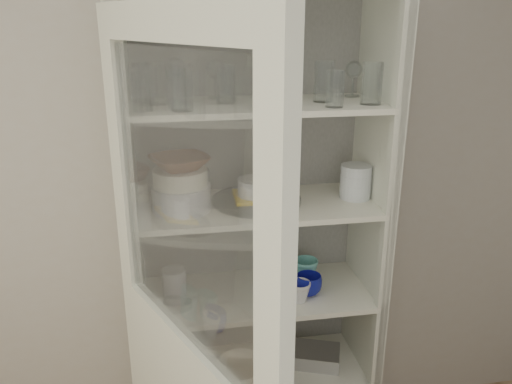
# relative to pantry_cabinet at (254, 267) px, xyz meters

# --- Properties ---
(wall_back) EXTENTS (3.60, 0.02, 2.60)m
(wall_back) POSITION_rel_pantry_cabinet_xyz_m (-0.20, 0.16, 0.36)
(wall_back) COLOR #B5AC9C
(wall_back) RESTS_ON ground
(pantry_cabinet) EXTENTS (1.00, 0.45, 2.10)m
(pantry_cabinet) POSITION_rel_pantry_cabinet_xyz_m (0.00, 0.00, 0.00)
(pantry_cabinet) COLOR silver
(pantry_cabinet) RESTS_ON floor
(tumbler_0) EXTENTS (0.07, 0.07, 0.13)m
(tumbler_0) POSITION_rel_pantry_cabinet_xyz_m (-0.41, -0.19, 0.79)
(tumbler_0) COLOR silver
(tumbler_0) RESTS_ON shelf_glass
(tumbler_1) EXTENTS (0.09, 0.09, 0.14)m
(tumbler_1) POSITION_rel_pantry_cabinet_xyz_m (-0.29, -0.17, 0.79)
(tumbler_1) COLOR silver
(tumbler_1) RESTS_ON shelf_glass
(tumbler_2) EXTENTS (0.08, 0.08, 0.16)m
(tumbler_2) POSITION_rel_pantry_cabinet_xyz_m (-0.28, -0.21, 0.80)
(tumbler_2) COLOR silver
(tumbler_2) RESTS_ON shelf_glass
(tumbler_3) EXTENTS (0.09, 0.09, 0.15)m
(tumbler_3) POSITION_rel_pantry_cabinet_xyz_m (0.03, -0.22, 0.79)
(tumbler_3) COLOR silver
(tumbler_3) RESTS_ON shelf_glass
(tumbler_4) EXTENTS (0.08, 0.08, 0.15)m
(tumbler_4) POSITION_rel_pantry_cabinet_xyz_m (0.04, -0.23, 0.80)
(tumbler_4) COLOR silver
(tumbler_4) RESTS_ON shelf_glass
(tumbler_5) EXTENTS (0.07, 0.07, 0.13)m
(tumbler_5) POSITION_rel_pantry_cabinet_xyz_m (0.25, -0.22, 0.78)
(tumbler_5) COLOR silver
(tumbler_5) RESTS_ON shelf_glass
(tumbler_6) EXTENTS (0.08, 0.08, 0.15)m
(tumbler_6) POSITION_rel_pantry_cabinet_xyz_m (0.41, -0.18, 0.80)
(tumbler_6) COLOR silver
(tumbler_6) RESTS_ON shelf_glass
(tumbler_7) EXTENTS (0.09, 0.09, 0.15)m
(tumbler_7) POSITION_rel_pantry_cabinet_xyz_m (-0.41, -0.05, 0.80)
(tumbler_7) COLOR silver
(tumbler_7) RESTS_ON shelf_glass
(tumbler_8) EXTENTS (0.09, 0.09, 0.15)m
(tumbler_8) POSITION_rel_pantry_cabinet_xyz_m (-0.36, -0.05, 0.79)
(tumbler_8) COLOR silver
(tumbler_8) RESTS_ON shelf_glass
(tumbler_9) EXTENTS (0.09, 0.09, 0.14)m
(tumbler_9) POSITION_rel_pantry_cabinet_xyz_m (-0.11, -0.06, 0.79)
(tumbler_9) COLOR silver
(tumbler_9) RESTS_ON shelf_glass
(tumbler_10) EXTENTS (0.09, 0.09, 0.14)m
(tumbler_10) POSITION_rel_pantry_cabinet_xyz_m (0.04, -0.07, 0.79)
(tumbler_10) COLOR silver
(tumbler_10) RESTS_ON shelf_glass
(tumbler_11) EXTENTS (0.09, 0.09, 0.15)m
(tumbler_11) POSITION_rel_pantry_cabinet_xyz_m (0.25, -0.09, 0.80)
(tumbler_11) COLOR silver
(tumbler_11) RESTS_ON shelf_glass
(goblet_0) EXTENTS (0.08, 0.08, 0.18)m
(goblet_0) POSITION_rel_pantry_cabinet_xyz_m (-0.29, 0.05, 0.81)
(goblet_0) COLOR silver
(goblet_0) RESTS_ON shelf_glass
(goblet_1) EXTENTS (0.07, 0.07, 0.17)m
(goblet_1) POSITION_rel_pantry_cabinet_xyz_m (-0.14, 0.06, 0.80)
(goblet_1) COLOR silver
(goblet_1) RESTS_ON shelf_glass
(goblet_2) EXTENTS (0.07, 0.07, 0.16)m
(goblet_2) POSITION_rel_pantry_cabinet_xyz_m (0.07, 0.05, 0.80)
(goblet_2) COLOR silver
(goblet_2) RESTS_ON shelf_glass
(goblet_3) EXTENTS (0.07, 0.07, 0.15)m
(goblet_3) POSITION_rel_pantry_cabinet_xyz_m (0.41, 0.03, 0.80)
(goblet_3) COLOR silver
(goblet_3) RESTS_ON shelf_glass
(plate_stack_front) EXTENTS (0.23, 0.23, 0.10)m
(plate_stack_front) POSITION_rel_pantry_cabinet_xyz_m (-0.30, -0.09, 0.37)
(plate_stack_front) COLOR silver
(plate_stack_front) RESTS_ON shelf_plates
(plate_stack_back) EXTENTS (0.21, 0.21, 0.11)m
(plate_stack_back) POSITION_rel_pantry_cabinet_xyz_m (-0.28, 0.06, 0.38)
(plate_stack_back) COLOR silver
(plate_stack_back) RESTS_ON shelf_plates
(cream_bowl) EXTENTS (0.25, 0.25, 0.06)m
(cream_bowl) POSITION_rel_pantry_cabinet_xyz_m (-0.30, -0.09, 0.45)
(cream_bowl) COLOR white
(cream_bowl) RESTS_ON plate_stack_front
(terracotta_bowl) EXTENTS (0.27, 0.27, 0.05)m
(terracotta_bowl) POSITION_rel_pantry_cabinet_xyz_m (-0.30, -0.09, 0.51)
(terracotta_bowl) COLOR brown
(terracotta_bowl) RESTS_ON cream_bowl
(glass_platter) EXTENTS (0.43, 0.43, 0.02)m
(glass_platter) POSITION_rel_pantry_cabinet_xyz_m (0.00, -0.06, 0.33)
(glass_platter) COLOR silver
(glass_platter) RESTS_ON shelf_plates
(yellow_trivet) EXTENTS (0.18, 0.18, 0.01)m
(yellow_trivet) POSITION_rel_pantry_cabinet_xyz_m (0.00, -0.06, 0.35)
(yellow_trivet) COLOR yellow
(yellow_trivet) RESTS_ON glass_platter
(white_ramekin) EXTENTS (0.19, 0.19, 0.07)m
(white_ramekin) POSITION_rel_pantry_cabinet_xyz_m (0.00, -0.06, 0.39)
(white_ramekin) COLOR silver
(white_ramekin) RESTS_ON yellow_trivet
(grey_bowl_stack) EXTENTS (0.13, 0.13, 0.14)m
(grey_bowl_stack) POSITION_rel_pantry_cabinet_xyz_m (0.41, -0.08, 0.39)
(grey_bowl_stack) COLOR silver
(grey_bowl_stack) RESTS_ON shelf_plates
(mug_blue) EXTENTS (0.13, 0.13, 0.09)m
(mug_blue) POSITION_rel_pantry_cabinet_xyz_m (0.21, -0.13, -0.03)
(mug_blue) COLOR navy
(mug_blue) RESTS_ON shelf_mugs
(mug_teal) EXTENTS (0.13, 0.13, 0.10)m
(mug_teal) POSITION_rel_pantry_cabinet_xyz_m (0.23, -0.01, -0.03)
(mug_teal) COLOR teal
(mug_teal) RESTS_ON shelf_mugs
(mug_white) EXTENTS (0.11, 0.11, 0.09)m
(mug_white) POSITION_rel_pantry_cabinet_xyz_m (0.16, -0.18, -0.04)
(mug_white) COLOR silver
(mug_white) RESTS_ON shelf_mugs
(teal_jar) EXTENTS (0.09, 0.09, 0.11)m
(teal_jar) POSITION_rel_pantry_cabinet_xyz_m (0.11, -0.02, -0.02)
(teal_jar) COLOR teal
(teal_jar) RESTS_ON shelf_mugs
(measuring_cups) EXTENTS (0.09, 0.09, 0.04)m
(measuring_cups) POSITION_rel_pantry_cabinet_xyz_m (-0.34, -0.15, -0.06)
(measuring_cups) COLOR silver
(measuring_cups) RESTS_ON shelf_mugs
(white_canister) EXTENTS (0.10, 0.10, 0.12)m
(white_canister) POSITION_rel_pantry_cabinet_xyz_m (-0.34, -0.04, -0.02)
(white_canister) COLOR silver
(white_canister) RESTS_ON shelf_mugs
(cream_dish) EXTENTS (0.28, 0.28, 0.07)m
(cream_dish) POSITION_rel_pantry_cabinet_xyz_m (-0.07, -0.10, -0.44)
(cream_dish) COLOR white
(cream_dish) RESTS_ON shelf_bot
(tin_box) EXTENTS (0.26, 0.22, 0.07)m
(tin_box) POSITION_rel_pantry_cabinet_xyz_m (0.27, -0.06, -0.45)
(tin_box) COLOR #AEAEAE
(tin_box) RESTS_ON shelf_bot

